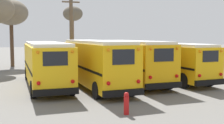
{
  "coord_description": "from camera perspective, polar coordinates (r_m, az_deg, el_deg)",
  "views": [
    {
      "loc": [
        -7.0,
        -19.54,
        3.54
      ],
      "look_at": [
        0.0,
        0.29,
        1.63
      ],
      "focal_mm": 45.0,
      "sensor_mm": 36.0,
      "label": 1
    }
  ],
  "objects": [
    {
      "name": "school_bus_3",
      "position": [
        23.57,
        10.83,
        0.52
      ],
      "size": [
        2.83,
        10.86,
        3.01
      ],
      "color": "#EAAA0F",
      "rests_on": "ground"
    },
    {
      "name": "utility_pole",
      "position": [
        29.27,
        -8.28,
        6.25
      ],
      "size": [
        1.8,
        0.36,
        8.01
      ],
      "color": "brown",
      "rests_on": "ground"
    },
    {
      "name": "bare_tree_0",
      "position": [
        35.15,
        -19.86,
        9.32
      ],
      "size": [
        3.94,
        3.94,
        7.81
      ],
      "color": "#473323",
      "rests_on": "ground"
    },
    {
      "name": "school_bus_1",
      "position": [
        19.57,
        -3.39,
        0.01
      ],
      "size": [
        2.66,
        10.14,
        3.27
      ],
      "color": "#EAAA0F",
      "rests_on": "ground"
    },
    {
      "name": "bare_tree_2",
      "position": [
        35.59,
        -7.96,
        9.54
      ],
      "size": [
        2.44,
        2.44,
        7.29
      ],
      "color": "brown",
      "rests_on": "ground"
    },
    {
      "name": "ground_plane",
      "position": [
        21.06,
        0.27,
        -4.48
      ],
      "size": [
        160.0,
        160.0,
        0.0
      ],
      "primitive_type": "plane",
      "color": "#66635E"
    },
    {
      "name": "school_bus_0",
      "position": [
        20.47,
        -13.34,
        -0.08
      ],
      "size": [
        2.58,
        10.31,
        3.13
      ],
      "color": "yellow",
      "rests_on": "ground"
    },
    {
      "name": "school_bus_2",
      "position": [
        21.83,
        3.89,
        0.5
      ],
      "size": [
        2.57,
        10.21,
        3.22
      ],
      "color": "#E5A00C",
      "rests_on": "ground"
    },
    {
      "name": "fire_hydrant",
      "position": [
        12.87,
        2.94,
        -8.38
      ],
      "size": [
        0.24,
        0.24,
        1.03
      ],
      "color": "#B21414",
      "rests_on": "ground"
    }
  ]
}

